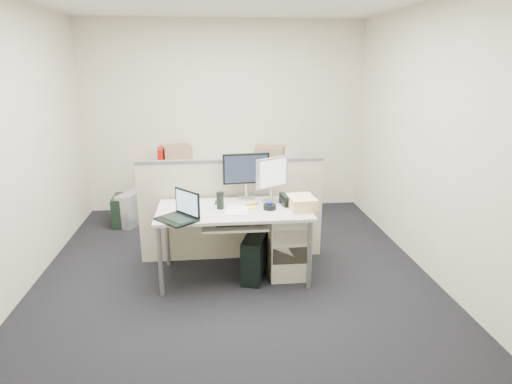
{
  "coord_description": "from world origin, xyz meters",
  "views": [
    {
      "loc": [
        -0.19,
        -3.98,
        2.1
      ],
      "look_at": [
        0.24,
        0.15,
        0.85
      ],
      "focal_mm": 30.0,
      "sensor_mm": 36.0,
      "label": 1
    }
  ],
  "objects": [
    {
      "name": "manila_folders",
      "position": [
        0.67,
        -0.05,
        0.79
      ],
      "size": [
        0.27,
        0.33,
        0.12
      ],
      "primitive_type": "cube",
      "rotation": [
        0.0,
        0.0,
        0.09
      ],
      "color": "#F4D48F",
      "rests_on": "desk"
    },
    {
      "name": "pc_tower_desk",
      "position": [
        0.2,
        -0.05,
        0.22
      ],
      "size": [
        0.32,
        0.51,
        0.45
      ],
      "primitive_type": "cube",
      "rotation": [
        0.0,
        0.0,
        -0.29
      ],
      "color": "black",
      "rests_on": "floor"
    },
    {
      "name": "keyboard",
      "position": [
        0.05,
        -0.14,
        0.64
      ],
      "size": [
        0.48,
        0.19,
        0.03
      ],
      "primitive_type": "cube",
      "rotation": [
        0.0,
        0.0,
        0.05
      ],
      "color": "black",
      "rests_on": "keyboard_tray"
    },
    {
      "name": "keyboard_tray",
      "position": [
        0.0,
        -0.18,
        0.62
      ],
      "size": [
        0.62,
        0.32,
        0.02
      ],
      "primitive_type": "cube",
      "color": "silver",
      "rests_on": "desk"
    },
    {
      "name": "banana",
      "position": [
        0.19,
        0.1,
        0.75
      ],
      "size": [
        0.16,
        0.08,
        0.04
      ],
      "primitive_type": "ellipsoid",
      "rotation": [
        0.0,
        0.0,
        0.25
      ],
      "color": "#FCBD43",
      "rests_on": "desk"
    },
    {
      "name": "monitor_main",
      "position": [
        0.15,
        0.32,
        0.97
      ],
      "size": [
        0.5,
        0.23,
        0.49
      ],
      "primitive_type": "cube",
      "rotation": [
        0.0,
        0.0,
        0.1
      ],
      "color": "black",
      "rests_on": "desk"
    },
    {
      "name": "drawer_pedestal",
      "position": [
        0.55,
        0.05,
        0.33
      ],
      "size": [
        0.4,
        0.55,
        0.65
      ],
      "primitive_type": "cube",
      "color": "#ADAA97",
      "rests_on": "floor"
    },
    {
      "name": "paper_stack",
      "position": [
        0.03,
        -0.08,
        0.74
      ],
      "size": [
        0.26,
        0.31,
        0.01
      ],
      "primitive_type": "cube",
      "rotation": [
        0.0,
        0.0,
        -0.16
      ],
      "color": "white",
      "rests_on": "desk"
    },
    {
      "name": "desk_phone",
      "position": [
        0.6,
        0.08,
        0.77
      ],
      "size": [
        0.26,
        0.22,
        0.07
      ],
      "primitive_type": "cube",
      "rotation": [
        0.0,
        0.0,
        0.16
      ],
      "color": "black",
      "rests_on": "desk"
    },
    {
      "name": "cardboard_box_left",
      "position": [
        -0.7,
        1.98,
        0.86
      ],
      "size": [
        0.46,
        0.4,
        0.29
      ],
      "primitive_type": "cube",
      "rotation": [
        0.0,
        0.0,
        0.34
      ],
      "color": "#957D51",
      "rests_on": "back_counter"
    },
    {
      "name": "wall_left",
      "position": [
        -2.0,
        0.0,
        1.35
      ],
      "size": [
        0.02,
        4.5,
        2.7
      ],
      "primitive_type": "cube",
      "color": "beige",
      "rests_on": "ground"
    },
    {
      "name": "pc_tower_spare_dark",
      "position": [
        -1.45,
        1.63,
        0.2
      ],
      "size": [
        0.18,
        0.43,
        0.4
      ],
      "primitive_type": "cube",
      "rotation": [
        0.0,
        0.0,
        0.02
      ],
      "color": "black",
      "rests_on": "floor"
    },
    {
      "name": "laptop",
      "position": [
        -0.53,
        -0.28,
        0.86
      ],
      "size": [
        0.42,
        0.43,
        0.26
      ],
      "primitive_type": "cube",
      "rotation": [
        0.0,
        0.0,
        -0.85
      ],
      "color": "black",
      "rests_on": "desk"
    },
    {
      "name": "pc_tower_spare_silver",
      "position": [
        -1.3,
        1.63,
        0.22
      ],
      "size": [
        0.37,
        0.51,
        0.44
      ],
      "primitive_type": "cube",
      "rotation": [
        0.0,
        0.0,
        -0.41
      ],
      "color": "#B7B7BC",
      "rests_on": "floor"
    },
    {
      "name": "desk",
      "position": [
        0.0,
        0.0,
        0.66
      ],
      "size": [
        1.5,
        0.75,
        0.73
      ],
      "color": "silver",
      "rests_on": "floor"
    },
    {
      "name": "trackball",
      "position": [
        0.35,
        -0.05,
        0.75
      ],
      "size": [
        0.14,
        0.14,
        0.05
      ],
      "primitive_type": "cylinder",
      "rotation": [
        0.0,
        0.0,
        -0.14
      ],
      "color": "black",
      "rests_on": "desk"
    },
    {
      "name": "wall_back",
      "position": [
        0.0,
        2.25,
        1.35
      ],
      "size": [
        4.0,
        0.02,
        2.7
      ],
      "primitive_type": "cube",
      "color": "beige",
      "rests_on": "ground"
    },
    {
      "name": "travel_mug",
      "position": [
        -0.13,
        0.02,
        0.81
      ],
      "size": [
        0.08,
        0.08,
        0.15
      ],
      "primitive_type": "cylinder",
      "rotation": [
        0.0,
        0.0,
        0.1
      ],
      "color": "black",
      "rests_on": "desk"
    },
    {
      "name": "back_counter",
      "position": [
        0.0,
        1.93,
        0.36
      ],
      "size": [
        2.0,
        0.6,
        0.72
      ],
      "primitive_type": "cube",
      "color": "#ADAA97",
      "rests_on": "floor"
    },
    {
      "name": "sticky_pad",
      "position": [
        0.18,
        0.0,
        0.74
      ],
      "size": [
        0.09,
        0.09,
        0.01
      ],
      "primitive_type": "cube",
      "rotation": [
        0.0,
        0.0,
        0.05
      ],
      "color": "yellow",
      "rests_on": "desk"
    },
    {
      "name": "cellphone",
      "position": [
        -0.15,
        0.2,
        0.74
      ],
      "size": [
        0.07,
        0.12,
        0.02
      ],
      "primitive_type": "cube",
      "rotation": [
        0.0,
        0.0,
        -0.06
      ],
      "color": "black",
      "rests_on": "desk"
    },
    {
      "name": "wall_right",
      "position": [
        2.0,
        0.0,
        1.35
      ],
      "size": [
        0.02,
        4.5,
        2.7
      ],
      "primitive_type": "cube",
      "color": "beige",
      "rests_on": "ground"
    },
    {
      "name": "wall_front",
      "position": [
        0.0,
        -2.25,
        1.35
      ],
      "size": [
        4.0,
        0.02,
        2.7
      ],
      "primitive_type": "cube",
      "color": "beige",
      "rests_on": "ground"
    },
    {
      "name": "floor",
      "position": [
        0.0,
        0.0,
        -0.01
      ],
      "size": [
        4.0,
        4.5,
        0.01
      ],
      "primitive_type": "cube",
      "color": "black",
      "rests_on": "ground"
    },
    {
      "name": "cardboard_box_right",
      "position": [
        0.6,
        1.81,
        0.86
      ],
      "size": [
        0.46,
        0.4,
        0.28
      ],
      "primitive_type": "cube",
      "rotation": [
        0.0,
        0.0,
        -0.28
      ],
      "color": "#957D51",
      "rests_on": "back_counter"
    },
    {
      "name": "red_binder",
      "position": [
        -0.9,
        1.83,
        0.86
      ],
      "size": [
        0.1,
        0.31,
        0.28
      ],
      "primitive_type": "cube",
      "rotation": [
        0.0,
        0.0,
        0.09
      ],
      "color": "#9F0C07",
      "rests_on": "back_counter"
    },
    {
      "name": "cubicle_partition",
      "position": [
        0.0,
        0.45,
        0.55
      ],
      "size": [
        2.0,
        0.06,
        1.1
      ],
      "primitive_type": "cube",
      "color": "#AA9D88",
      "rests_on": "floor"
    },
    {
      "name": "monitor_small",
      "position": [
        0.4,
        0.18,
        0.96
      ],
      "size": [
        0.42,
        0.35,
        0.46
      ],
      "primitive_type": "cube",
      "rotation": [
        0.0,
        0.0,
        0.54
      ],
      "color": "#B7B7BC",
      "rests_on": "desk"
    }
  ]
}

